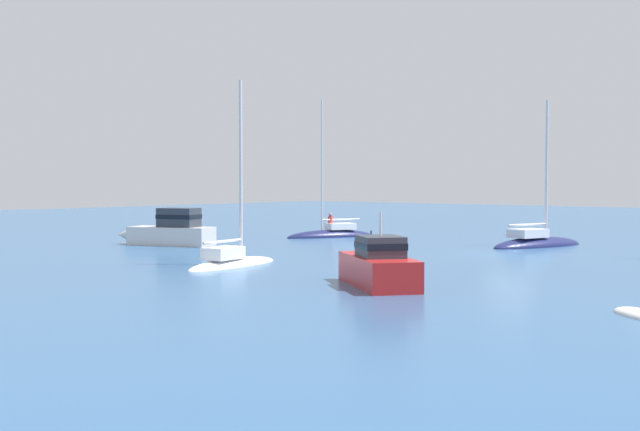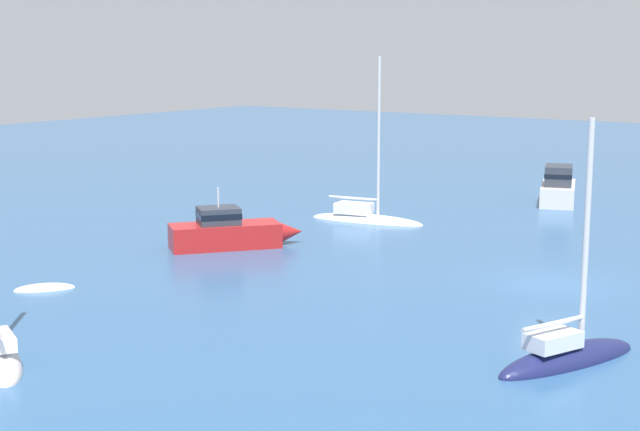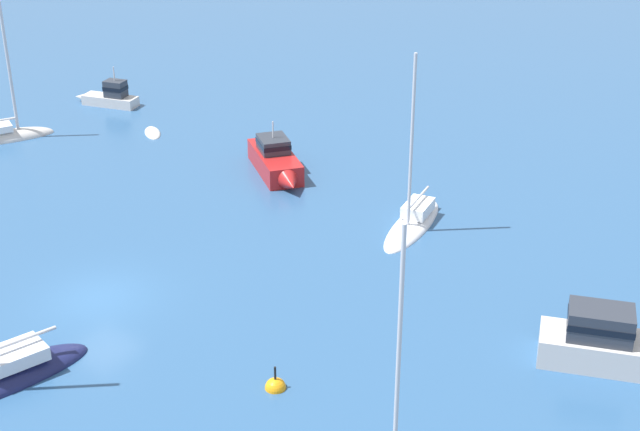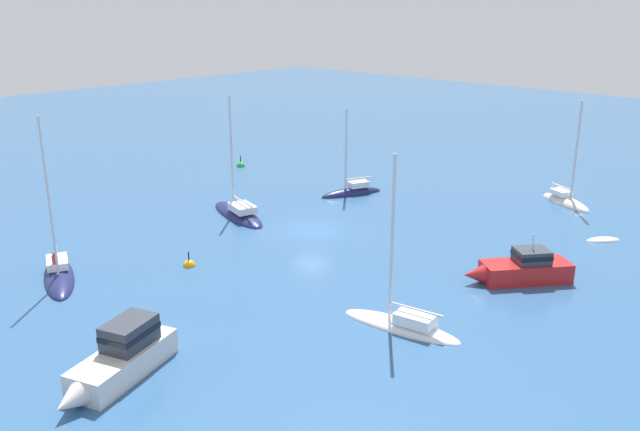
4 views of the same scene
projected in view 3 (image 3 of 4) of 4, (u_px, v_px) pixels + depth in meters
ground_plane at (99, 298)px, 36.41m from camera, size 160.00×160.00×0.00m
sloop_1 at (10, 136)px, 52.64m from camera, size 3.62×5.14×8.41m
ketch at (413, 222)px, 42.32m from camera, size 2.51×6.26×8.71m
cabin_cruiser at (276, 161)px, 47.71m from camera, size 5.57×4.85×2.72m
launch at (617, 345)px, 31.85m from camera, size 6.37×3.43×2.21m
powerboat at (110, 96)px, 57.89m from camera, size 4.47×2.01×2.58m
skiff at (153, 133)px, 53.52m from camera, size 2.27×2.08×0.43m
mooring_buoy at (275, 388)px, 31.01m from camera, size 0.73×0.73×1.22m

